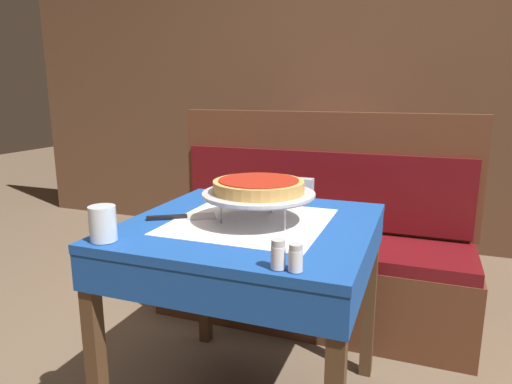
% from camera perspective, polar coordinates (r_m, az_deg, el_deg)
% --- Properties ---
extents(dining_table_front, '(0.85, 0.85, 0.76)m').
position_cam_1_polar(dining_table_front, '(1.64, -0.72, -6.87)').
color(dining_table_front, '#194799').
rests_on(dining_table_front, ground_plane).
extents(dining_table_rear, '(0.69, 0.69, 0.77)m').
position_cam_1_polar(dining_table_rear, '(3.29, 8.34, 2.70)').
color(dining_table_rear, red).
rests_on(dining_table_rear, ground_plane).
extents(booth_bench, '(1.62, 0.49, 1.10)m').
position_cam_1_polar(booth_bench, '(2.48, 7.03, -8.45)').
color(booth_bench, brown).
rests_on(booth_bench, ground_plane).
extents(back_wall_panel, '(6.00, 0.04, 2.40)m').
position_cam_1_polar(back_wall_panel, '(3.68, 12.02, 12.23)').
color(back_wall_panel, brown).
rests_on(back_wall_panel, ground_plane).
extents(pizza_pan_stand, '(0.39, 0.39, 0.11)m').
position_cam_1_polar(pizza_pan_stand, '(1.58, 0.38, -0.35)').
color(pizza_pan_stand, '#ADADB2').
rests_on(pizza_pan_stand, dining_table_front).
extents(deep_dish_pizza, '(0.32, 0.32, 0.04)m').
position_cam_1_polar(deep_dish_pizza, '(1.57, 0.38, 0.80)').
color(deep_dish_pizza, tan).
rests_on(deep_dish_pizza, pizza_pan_stand).
extents(pizza_server, '(0.24, 0.17, 0.01)m').
position_cam_1_polar(pizza_server, '(1.67, -8.95, -3.08)').
color(pizza_server, '#BCBCC1').
rests_on(pizza_server, dining_table_front).
extents(water_glass_near, '(0.08, 0.08, 0.11)m').
position_cam_1_polar(water_glass_near, '(1.47, -18.60, -3.75)').
color(water_glass_near, silver).
rests_on(water_glass_near, dining_table_front).
extents(salt_shaker, '(0.04, 0.04, 0.08)m').
position_cam_1_polar(salt_shaker, '(1.19, 2.78, -7.79)').
color(salt_shaker, silver).
rests_on(salt_shaker, dining_table_front).
extents(pepper_shaker, '(0.04, 0.04, 0.07)m').
position_cam_1_polar(pepper_shaker, '(1.18, 4.97, -8.19)').
color(pepper_shaker, silver).
rests_on(pepper_shaker, dining_table_front).
extents(napkin_holder, '(0.10, 0.05, 0.09)m').
position_cam_1_polar(napkin_holder, '(1.93, 5.65, 0.40)').
color(napkin_holder, '#B2B2B7').
rests_on(napkin_holder, dining_table_front).
extents(condiment_caddy, '(0.12, 0.12, 0.14)m').
position_cam_1_polar(condiment_caddy, '(3.35, 9.15, 5.53)').
color(condiment_caddy, black).
rests_on(condiment_caddy, dining_table_rear).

